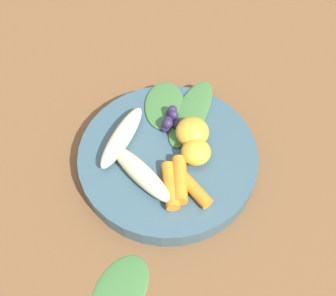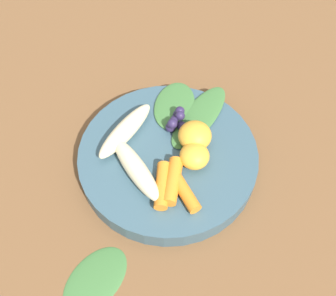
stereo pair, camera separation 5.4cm
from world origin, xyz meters
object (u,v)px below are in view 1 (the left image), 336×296
object	(u,v)px
banana_peeled_right	(121,138)
bowl	(168,158)
orange_segment_near	(192,132)
kale_leaf_stray	(120,290)
banana_peeled_left	(141,173)

from	to	relation	value
banana_peeled_right	bowl	bearing A→B (deg)	102.05
orange_segment_near	kale_leaf_stray	size ratio (longest dim) A/B	0.50
bowl	kale_leaf_stray	xyz separation A→B (m)	(0.19, -0.01, -0.01)
bowl	orange_segment_near	distance (m)	0.05
bowl	banana_peeled_left	bearing A→B (deg)	-25.20
banana_peeled_left	orange_segment_near	xyz separation A→B (m)	(-0.08, 0.05, 0.00)
orange_segment_near	kale_leaf_stray	xyz separation A→B (m)	(0.22, -0.04, -0.04)
banana_peeled_left	banana_peeled_right	world-z (taller)	same
bowl	banana_peeled_right	xyz separation A→B (m)	(0.00, -0.07, 0.03)
banana_peeled_left	kale_leaf_stray	size ratio (longest dim) A/B	1.20
bowl	orange_segment_near	world-z (taller)	orange_segment_near
bowl	kale_leaf_stray	distance (m)	0.19
banana_peeled_right	kale_leaf_stray	distance (m)	0.20
bowl	banana_peeled_right	distance (m)	0.07
kale_leaf_stray	bowl	bearing A→B (deg)	-169.71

